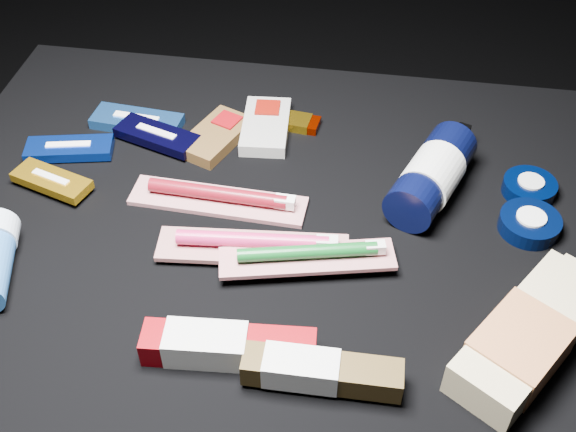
# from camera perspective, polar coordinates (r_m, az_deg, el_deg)

# --- Properties ---
(ground) EXTENTS (3.00, 3.00, 0.00)m
(ground) POSITION_cam_1_polar(r_m,az_deg,el_deg) (1.26, -0.77, -14.12)
(ground) COLOR black
(ground) RESTS_ON ground
(cloth_table) EXTENTS (0.98, 0.78, 0.40)m
(cloth_table) POSITION_cam_1_polar(r_m,az_deg,el_deg) (1.09, -0.87, -8.59)
(cloth_table) COLOR black
(cloth_table) RESTS_ON ground
(luna_bar_0) EXTENTS (0.14, 0.06, 0.02)m
(luna_bar_0) POSITION_cam_1_polar(r_m,az_deg,el_deg) (1.13, -11.84, 7.34)
(luna_bar_0) COLOR #235DAE
(luna_bar_0) RESTS_ON cloth_table
(luna_bar_1) EXTENTS (0.13, 0.07, 0.02)m
(luna_bar_1) POSITION_cam_1_polar(r_m,az_deg,el_deg) (1.10, -16.89, 5.13)
(luna_bar_1) COLOR navy
(luna_bar_1) RESTS_ON cloth_table
(luna_bar_2) EXTENTS (0.13, 0.08, 0.02)m
(luna_bar_2) POSITION_cam_1_polar(r_m,az_deg,el_deg) (1.09, -10.31, 6.26)
(luna_bar_2) COLOR black
(luna_bar_2) RESTS_ON cloth_table
(luna_bar_3) EXTENTS (0.12, 0.07, 0.01)m
(luna_bar_3) POSITION_cam_1_polar(r_m,az_deg,el_deg) (1.04, -18.17, 2.67)
(luna_bar_3) COLOR #CA9015
(luna_bar_3) RESTS_ON cloth_table
(clif_bar_0) EXTENTS (0.10, 0.13, 0.02)m
(clif_bar_0) POSITION_cam_1_polar(r_m,az_deg,el_deg) (1.08, -5.59, 6.42)
(clif_bar_0) COLOR #52381A
(clif_bar_0) RESTS_ON cloth_table
(clif_bar_1) EXTENTS (0.08, 0.13, 0.02)m
(clif_bar_1) POSITION_cam_1_polar(r_m,az_deg,el_deg) (1.10, -1.75, 7.26)
(clif_bar_1) COLOR #9D9C97
(clif_bar_1) RESTS_ON cloth_table
(power_bar) EXTENTS (0.12, 0.05, 0.01)m
(power_bar) POSITION_cam_1_polar(r_m,az_deg,el_deg) (1.11, -0.13, 7.54)
(power_bar) COLOR #6A0F00
(power_bar) RESTS_ON cloth_table
(lotion_bottle) EXTENTS (0.12, 0.22, 0.07)m
(lotion_bottle) POSITION_cam_1_polar(r_m,az_deg,el_deg) (0.99, 11.30, 3.18)
(lotion_bottle) COLOR black
(lotion_bottle) RESTS_ON cloth_table
(cream_tin_upper) EXTENTS (0.07, 0.07, 0.02)m
(cream_tin_upper) POSITION_cam_1_polar(r_m,az_deg,el_deg) (1.04, 18.53, 2.17)
(cream_tin_upper) COLOR black
(cream_tin_upper) RESTS_ON cloth_table
(cream_tin_lower) EXTENTS (0.08, 0.08, 0.02)m
(cream_tin_lower) POSITION_cam_1_polar(r_m,az_deg,el_deg) (0.98, 18.54, -0.57)
(cream_tin_lower) COLOR black
(cream_tin_lower) RESTS_ON cloth_table
(bodywash_bottle) EXTENTS (0.19, 0.23, 0.05)m
(bodywash_bottle) POSITION_cam_1_polar(r_m,az_deg,el_deg) (0.84, 18.43, -9.08)
(bodywash_bottle) COLOR #C7B687
(bodywash_bottle) RESTS_ON cloth_table
(toothbrush_pack_0) EXTENTS (0.24, 0.07, 0.03)m
(toothbrush_pack_0) POSITION_cam_1_polar(r_m,az_deg,el_deg) (0.97, -5.37, 1.43)
(toothbrush_pack_0) COLOR silver
(toothbrush_pack_0) RESTS_ON cloth_table
(toothbrush_pack_1) EXTENTS (0.24, 0.08, 0.03)m
(toothbrush_pack_1) POSITION_cam_1_polar(r_m,az_deg,el_deg) (0.90, -2.60, -2.26)
(toothbrush_pack_1) COLOR #B1AAA6
(toothbrush_pack_1) RESTS_ON cloth_table
(toothbrush_pack_2) EXTENTS (0.22, 0.10, 0.02)m
(toothbrush_pack_2) POSITION_cam_1_polar(r_m,az_deg,el_deg) (0.88, 1.73, -3.13)
(toothbrush_pack_2) COLOR #BDB4B0
(toothbrush_pack_2) RESTS_ON cloth_table
(toothpaste_carton_red) EXTENTS (0.19, 0.06, 0.04)m
(toothpaste_carton_red) POSITION_cam_1_polar(r_m,az_deg,el_deg) (0.80, -5.33, -10.21)
(toothpaste_carton_red) COLOR #720006
(toothpaste_carton_red) RESTS_ON cloth_table
(toothpaste_carton_green) EXTENTS (0.17, 0.04, 0.03)m
(toothpaste_carton_green) POSITION_cam_1_polar(r_m,az_deg,el_deg) (0.78, 2.12, -12.12)
(toothpaste_carton_green) COLOR #3F2F13
(toothpaste_carton_green) RESTS_ON cloth_table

